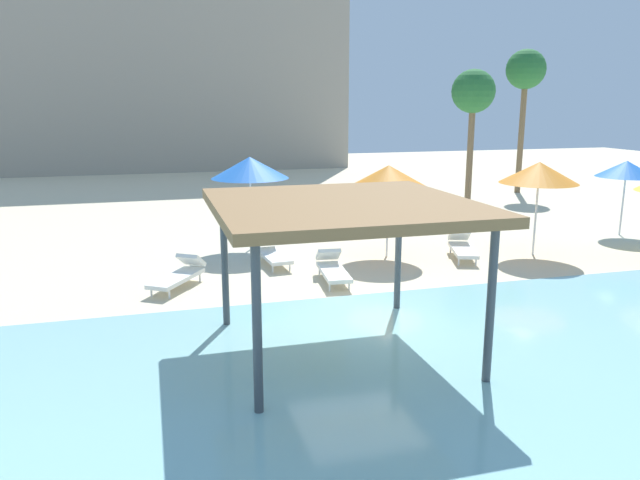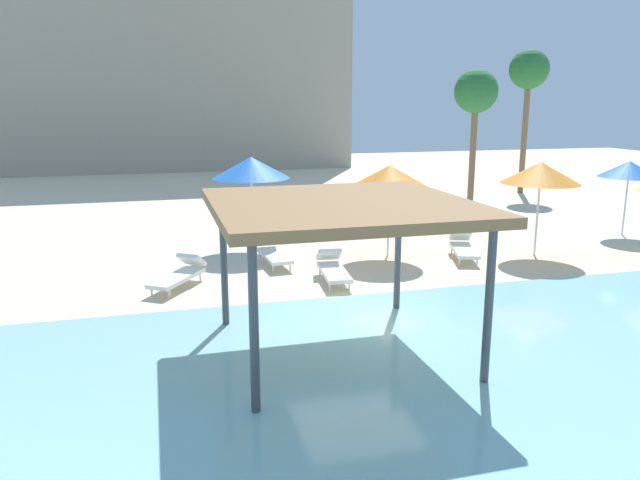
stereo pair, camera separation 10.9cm
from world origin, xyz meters
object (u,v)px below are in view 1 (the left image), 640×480
Objects in this scene: lounge_chair_4 at (272,252)px; beach_umbrella_blue_0 at (627,169)px; lounge_chair_1 at (180,274)px; lounge_chair_2 at (332,268)px; shade_pavilion at (343,210)px; beach_umbrella_blue_4 at (250,168)px; palm_tree_0 at (473,94)px; lounge_chair_3 at (462,247)px; palm_tree_1 at (526,73)px; beach_umbrella_orange_1 at (389,176)px; beach_umbrella_orange_3 at (539,173)px.

beach_umbrella_blue_0 is at bearing 87.97° from lounge_chair_4.
lounge_chair_1 and lounge_chair_2 have the same top height.
beach_umbrella_blue_0 is (12.26, 6.97, -0.36)m from shade_pavilion.
palm_tree_0 is at bearing 29.65° from beach_umbrella_blue_4.
lounge_chair_4 is at bearing 90.10° from shade_pavilion.
beach_umbrella_blue_4 is 2.94m from lounge_chair_4.
palm_tree_1 is (9.14, 11.10, 5.48)m from lounge_chair_3.
lounge_chair_4 is (-5.50, 0.83, 0.00)m from lounge_chair_3.
palm_tree_0 is (9.51, 10.20, 4.46)m from lounge_chair_2.
lounge_chair_2 is at bearing -166.90° from beach_umbrella_blue_0.
lounge_chair_4 is at bearing -144.77° from lounge_chair_2.
lounge_chair_2 is 4.50m from lounge_chair_3.
beach_umbrella_blue_0 is 10.62m from palm_tree_1.
shade_pavilion is 1.56× the size of beach_umbrella_blue_4.
beach_umbrella_orange_1 reaches higher than lounge_chair_2.
beach_umbrella_orange_3 is 8.09m from lounge_chair_4.
beach_umbrella_orange_1 is at bearing 136.50° from lounge_chair_2.
lounge_chair_1 is 8.15m from lounge_chair_3.
beach_umbrella_blue_4 is at bearing 159.41° from beach_umbrella_orange_3.
shade_pavilion is 1.75× the size of beach_umbrella_blue_0.
lounge_chair_1 is 0.27× the size of palm_tree_1.
beach_umbrella_blue_0 is 1.30× the size of lounge_chair_2.
beach_umbrella_orange_3 is 6.98m from lounge_chair_2.
beach_umbrella_orange_1 is 3.63m from lounge_chair_2.
beach_umbrella_orange_1 is 1.39× the size of lounge_chair_4.
beach_umbrella_blue_4 is at bearing 151.28° from beach_umbrella_orange_1.
beach_umbrella_blue_4 is 1.47× the size of lounge_chair_4.
beach_umbrella_orange_1 is 0.39× the size of palm_tree_1.
palm_tree_1 reaches higher than lounge_chair_3.
palm_tree_1 reaches higher than palm_tree_0.
lounge_chair_1 is at bearing 118.39° from shade_pavilion.
palm_tree_0 is at bearing -151.95° from palm_tree_1.
lounge_chair_1 is at bearing -91.73° from lounge_chair_2.
beach_umbrella_blue_0 is 4.82m from beach_umbrella_orange_3.
palm_tree_1 is at bearing 76.34° from beach_umbrella_blue_0.
lounge_chair_2 is (1.42, -3.98, -2.19)m from beach_umbrella_blue_4.
lounge_chair_1 is 0.96× the size of lounge_chair_3.
lounge_chair_2 is at bearing -70.43° from beach_umbrella_blue_4.
beach_umbrella_blue_4 is 1.49× the size of lounge_chair_1.
lounge_chair_2 is at bearing 75.31° from shade_pavilion.
palm_tree_1 is at bearing 159.17° from lounge_chair_3.
beach_umbrella_blue_0 is 0.89× the size of beach_umbrella_blue_4.
beach_umbrella_orange_3 is 3.09m from lounge_chair_3.
palm_tree_0 reaches higher than lounge_chair_3.
lounge_chair_1 is at bearing -143.86° from palm_tree_0.
beach_umbrella_blue_4 is at bearing -154.73° from lounge_chair_2.
palm_tree_1 is (14.63, 16.70, 3.18)m from shade_pavilion.
beach_umbrella_orange_1 is 1.36× the size of lounge_chair_3.
lounge_chair_3 is at bearing -129.47° from palm_tree_1.
lounge_chair_1 is 0.33× the size of palm_tree_0.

